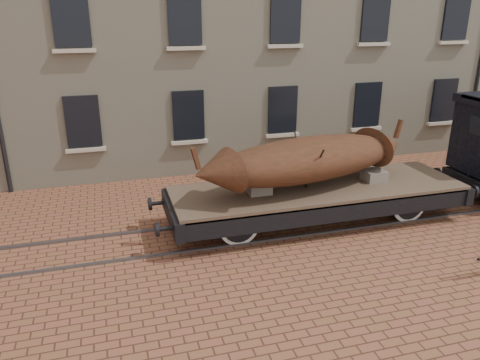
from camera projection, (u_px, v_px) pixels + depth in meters
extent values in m
plane|color=brown|center=(310.00, 223.00, 13.17)|extent=(90.00, 90.00, 0.00)
cube|color=black|center=(83.00, 121.00, 15.32)|extent=(1.10, 0.12, 1.70)
cube|color=#BEB199|center=(86.00, 150.00, 15.59)|extent=(1.30, 0.18, 0.12)
cube|color=black|center=(188.00, 115.00, 16.24)|extent=(1.10, 0.12, 1.70)
cube|color=#BEB199|center=(190.00, 142.00, 16.51)|extent=(1.30, 0.18, 0.12)
cube|color=black|center=(283.00, 109.00, 17.16)|extent=(1.10, 0.12, 1.70)
cube|color=#BEB199|center=(282.00, 135.00, 17.43)|extent=(1.30, 0.18, 0.12)
cube|color=black|center=(367.00, 104.00, 18.07)|extent=(1.10, 0.12, 1.70)
cube|color=#BEB199|center=(366.00, 129.00, 18.34)|extent=(1.30, 0.18, 0.12)
cube|color=black|center=(444.00, 100.00, 18.99)|extent=(1.10, 0.12, 1.70)
cube|color=#BEB199|center=(441.00, 123.00, 19.26)|extent=(1.30, 0.18, 0.12)
cube|color=black|center=(71.00, 18.00, 14.23)|extent=(1.10, 0.12, 1.70)
cube|color=#BEB199|center=(74.00, 51.00, 14.50)|extent=(1.30, 0.18, 0.12)
cube|color=black|center=(185.00, 18.00, 15.14)|extent=(1.10, 0.12, 1.70)
cube|color=#BEB199|center=(186.00, 48.00, 15.41)|extent=(1.30, 0.18, 0.12)
cube|color=black|center=(285.00, 17.00, 16.06)|extent=(1.10, 0.12, 1.70)
cube|color=#BEB199|center=(285.00, 46.00, 16.33)|extent=(1.30, 0.18, 0.12)
cube|color=black|center=(375.00, 17.00, 16.98)|extent=(1.10, 0.12, 1.70)
cube|color=#BEB199|center=(374.00, 44.00, 17.25)|extent=(1.30, 0.18, 0.12)
cube|color=black|center=(456.00, 17.00, 17.89)|extent=(1.10, 0.12, 1.70)
cube|color=#BEB199|center=(453.00, 42.00, 18.17)|extent=(1.30, 0.18, 0.12)
cube|color=#59595E|center=(322.00, 233.00, 12.51)|extent=(30.00, 0.08, 0.06)
cube|color=#59595E|center=(300.00, 212.00, 13.81)|extent=(30.00, 0.08, 0.06)
cube|color=brown|center=(318.00, 188.00, 12.87)|extent=(8.08, 2.37, 0.13)
cube|color=black|center=(336.00, 213.00, 11.97)|extent=(8.08, 0.17, 0.48)
cube|color=black|center=(302.00, 184.00, 13.95)|extent=(8.08, 0.17, 0.48)
cube|color=black|center=(172.00, 214.00, 11.90)|extent=(0.24, 2.48, 0.48)
cylinder|color=black|center=(165.00, 229.00, 11.09)|extent=(0.38, 0.11, 0.11)
cylinder|color=black|center=(157.00, 230.00, 11.05)|extent=(0.09, 0.34, 0.34)
cylinder|color=black|center=(157.00, 203.00, 12.55)|extent=(0.38, 0.11, 0.11)
cylinder|color=black|center=(150.00, 204.00, 12.50)|extent=(0.09, 0.34, 0.34)
cube|color=black|center=(441.00, 183.00, 14.02)|extent=(0.24, 2.48, 0.48)
cylinder|color=black|center=(469.00, 191.00, 13.37)|extent=(0.38, 0.11, 0.11)
cylinder|color=black|center=(474.00, 191.00, 13.42)|extent=(0.09, 0.34, 0.34)
cylinder|color=black|center=(432.00, 174.00, 14.83)|extent=(0.38, 0.11, 0.11)
cylinder|color=black|center=(437.00, 173.00, 14.88)|extent=(0.09, 0.34, 0.34)
cylinder|color=black|center=(232.00, 215.00, 12.39)|extent=(0.11, 2.05, 0.11)
cylinder|color=silver|center=(239.00, 227.00, 11.74)|extent=(1.03, 0.08, 1.03)
cylinder|color=black|center=(239.00, 227.00, 11.74)|extent=(0.85, 0.11, 0.85)
cube|color=black|center=(241.00, 219.00, 11.54)|extent=(0.97, 0.09, 0.11)
cylinder|color=silver|center=(225.00, 205.00, 13.04)|extent=(1.03, 0.08, 1.03)
cylinder|color=black|center=(225.00, 205.00, 13.04)|extent=(0.85, 0.11, 0.85)
cube|color=black|center=(224.00, 195.00, 13.07)|extent=(0.97, 0.09, 0.11)
cylinder|color=black|center=(395.00, 196.00, 13.69)|extent=(0.11, 2.05, 0.11)
cylinder|color=silver|center=(409.00, 205.00, 13.04)|extent=(1.03, 0.08, 1.03)
cylinder|color=black|center=(409.00, 205.00, 13.04)|extent=(0.85, 0.11, 0.85)
cube|color=black|center=(413.00, 198.00, 12.84)|extent=(0.97, 0.09, 0.11)
cylinder|color=silver|center=(381.00, 187.00, 14.34)|extent=(1.03, 0.08, 1.03)
cylinder|color=black|center=(381.00, 187.00, 14.34)|extent=(0.85, 0.11, 0.85)
cube|color=black|center=(380.00, 178.00, 14.37)|extent=(0.97, 0.09, 0.11)
cube|color=black|center=(317.00, 203.00, 13.02)|extent=(4.31, 0.06, 0.06)
cube|color=slate|center=(259.00, 187.00, 12.35)|extent=(0.59, 0.54, 0.30)
cube|color=slate|center=(374.00, 175.00, 13.25)|extent=(0.59, 0.54, 0.30)
ellipsoid|color=#512618|center=(307.00, 159.00, 12.48)|extent=(6.01, 2.85, 1.16)
cone|color=#512618|center=(214.00, 173.00, 11.29)|extent=(1.18, 1.26, 1.10)
cube|color=#512618|center=(196.00, 159.00, 10.95)|extent=(0.25, 0.16, 0.56)
cone|color=#512618|center=(385.00, 145.00, 13.63)|extent=(1.18, 1.26, 1.10)
cube|color=#512618|center=(398.00, 129.00, 13.68)|extent=(0.25, 0.16, 0.56)
cylinder|color=black|center=(315.00, 169.00, 12.10)|extent=(0.05, 0.99, 1.38)
cylinder|color=black|center=(300.00, 159.00, 12.94)|extent=(0.05, 0.99, 1.38)
cube|color=black|center=(468.00, 184.00, 14.32)|extent=(0.20, 2.17, 0.41)
cylinder|color=black|center=(474.00, 193.00, 13.56)|extent=(0.07, 0.29, 0.29)
cylinder|color=black|center=(441.00, 177.00, 14.87)|extent=(0.07, 0.29, 0.29)
cylinder|color=silver|center=(476.00, 179.00, 15.30)|extent=(0.87, 0.06, 0.87)
cylinder|color=black|center=(476.00, 179.00, 15.30)|extent=(0.71, 0.09, 0.71)
cube|color=black|center=(478.00, 126.00, 13.70)|extent=(0.07, 0.54, 0.54)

